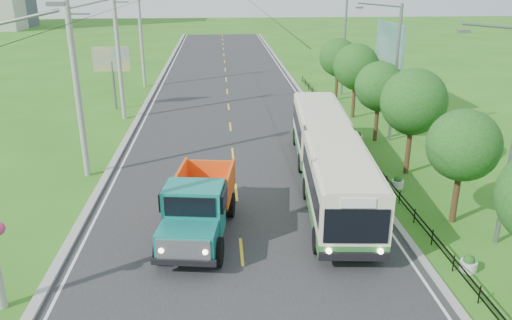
{
  "coord_description": "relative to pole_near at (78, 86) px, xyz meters",
  "views": [
    {
      "loc": [
        -0.72,
        -17.82,
        10.65
      ],
      "look_at": [
        1.01,
        5.66,
        1.9
      ],
      "focal_mm": 35.0,
      "sensor_mm": 36.0,
      "label": 1
    }
  ],
  "objects": [
    {
      "name": "railing_right",
      "position": [
        16.26,
        5.0,
        -4.79
      ],
      "size": [
        0.04,
        40.0,
        0.6
      ],
      "primitive_type": "cube",
      "color": "black",
      "rests_on": "ground"
    },
    {
      "name": "ground",
      "position": [
        8.26,
        -9.0,
        -5.09
      ],
      "size": [
        240.0,
        240.0,
        0.0
      ],
      "primitive_type": "plane",
      "color": "#2E6918",
      "rests_on": "ground"
    },
    {
      "name": "edge_line_left",
      "position": [
        1.61,
        11.0,
        -5.07
      ],
      "size": [
        0.12,
        120.0,
        0.0
      ],
      "primitive_type": "cube",
      "color": "silver",
      "rests_on": "road"
    },
    {
      "name": "tree_second",
      "position": [
        18.12,
        -6.86,
        -1.57
      ],
      "size": [
        3.18,
        3.26,
        5.3
      ],
      "color": "#382314",
      "rests_on": "ground"
    },
    {
      "name": "billboard_left",
      "position": [
        -1.24,
        15.0,
        -1.23
      ],
      "size": [
        3.0,
        0.2,
        5.2
      ],
      "color": "slate",
      "rests_on": "ground"
    },
    {
      "name": "planter_near",
      "position": [
        16.86,
        -3.0,
        -4.81
      ],
      "size": [
        0.64,
        0.64,
        0.67
      ],
      "color": "silver",
      "rests_on": "ground"
    },
    {
      "name": "streetlight_near",
      "position": [
        18.9,
        -9.0,
        -0.19
      ],
      "size": [
        3.02,
        0.2,
        9.07
      ],
      "color": "slate",
      "rests_on": "ground"
    },
    {
      "name": "bus",
      "position": [
        13.13,
        -2.59,
        -3.16
      ],
      "size": [
        4.09,
        16.79,
        3.21
      ],
      "rotation": [
        0.0,
        0.0,
        -0.09
      ],
      "color": "#2A6B2D",
      "rests_on": "ground"
    },
    {
      "name": "tree_back",
      "position": [
        18.12,
        17.14,
        -1.44
      ],
      "size": [
        3.3,
        3.36,
        5.5
      ],
      "color": "#382314",
      "rests_on": "ground"
    },
    {
      "name": "billboard_right",
      "position": [
        20.56,
        11.0,
        0.25
      ],
      "size": [
        0.24,
        6.0,
        7.3
      ],
      "color": "slate",
      "rests_on": "ground"
    },
    {
      "name": "dump_truck",
      "position": [
        6.52,
        -7.5,
        -3.53
      ],
      "size": [
        3.36,
        6.84,
        2.76
      ],
      "rotation": [
        0.0,
        0.0,
        -0.14
      ],
      "color": "#147B72",
      "rests_on": "ground"
    },
    {
      "name": "tree_fourth",
      "position": [
        18.12,
        5.14,
        -1.51
      ],
      "size": [
        3.24,
        3.31,
        5.4
      ],
      "color": "#382314",
      "rests_on": "ground"
    },
    {
      "name": "planter_far",
      "position": [
        16.86,
        13.0,
        -4.81
      ],
      "size": [
        0.64,
        0.64,
        0.67
      ],
      "color": "silver",
      "rests_on": "ground"
    },
    {
      "name": "pole_far",
      "position": [
        0.0,
        24.0,
        0.0
      ],
      "size": [
        3.51,
        0.32,
        10.0
      ],
      "color": "gray",
      "rests_on": "ground"
    },
    {
      "name": "tree_third",
      "position": [
        18.12,
        -0.86,
        -1.11
      ],
      "size": [
        3.6,
        3.62,
        6.0
      ],
      "color": "#382314",
      "rests_on": "ground"
    },
    {
      "name": "curb_left",
      "position": [
        1.06,
        11.0,
        -5.02
      ],
      "size": [
        0.4,
        120.0,
        0.15
      ],
      "primitive_type": "cube",
      "color": "#9E9E99",
      "rests_on": "ground"
    },
    {
      "name": "streetlight_far",
      "position": [
        18.9,
        19.0,
        -0.19
      ],
      "size": [
        3.02,
        0.2,
        9.07
      ],
      "color": "slate",
      "rests_on": "ground"
    },
    {
      "name": "curb_right",
      "position": [
        15.41,
        11.0,
        -5.04
      ],
      "size": [
        0.3,
        120.0,
        0.1
      ],
      "primitive_type": "cube",
      "color": "#9E9E99",
      "rests_on": "ground"
    },
    {
      "name": "streetlight_mid",
      "position": [
        18.9,
        5.0,
        -0.19
      ],
      "size": [
        3.02,
        0.2,
        9.07
      ],
      "color": "slate",
      "rests_on": "ground"
    },
    {
      "name": "pole_mid",
      "position": [
        0.0,
        12.0,
        0.0
      ],
      "size": [
        3.51,
        0.32,
        10.0
      ],
      "color": "gray",
      "rests_on": "ground"
    },
    {
      "name": "planter_front",
      "position": [
        16.86,
        -11.0,
        -4.81
      ],
      "size": [
        0.64,
        0.64,
        0.67
      ],
      "color": "silver",
      "rests_on": "ground"
    },
    {
      "name": "tree_fifth",
      "position": [
        18.12,
        11.14,
        -1.24
      ],
      "size": [
        3.48,
        3.52,
        5.8
      ],
      "color": "#382314",
      "rests_on": "ground"
    },
    {
      "name": "centre_dash",
      "position": [
        8.26,
        -9.0,
        -5.07
      ],
      "size": [
        0.12,
        2.2,
        0.0
      ],
      "primitive_type": "cube",
      "color": "yellow",
      "rests_on": "road"
    },
    {
      "name": "road",
      "position": [
        8.26,
        11.0,
        -5.08
      ],
      "size": [
        14.0,
        120.0,
        0.02
      ],
      "primitive_type": "cube",
      "color": "#28282B",
      "rests_on": "ground"
    },
    {
      "name": "pole_near",
      "position": [
        0.0,
        0.0,
        0.0
      ],
      "size": [
        3.51,
        0.32,
        10.0
      ],
      "color": "gray",
      "rests_on": "ground"
    },
    {
      "name": "planter_mid",
      "position": [
        16.86,
        5.0,
        -4.81
      ],
      "size": [
        0.64,
        0.64,
        0.67
      ],
      "color": "silver",
      "rests_on": "ground"
    },
    {
      "name": "edge_line_right",
      "position": [
        14.91,
        11.0,
        -5.07
      ],
      "size": [
        0.12,
        120.0,
        0.0
      ],
      "primitive_type": "cube",
      "color": "silver",
      "rests_on": "road"
    }
  ]
}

